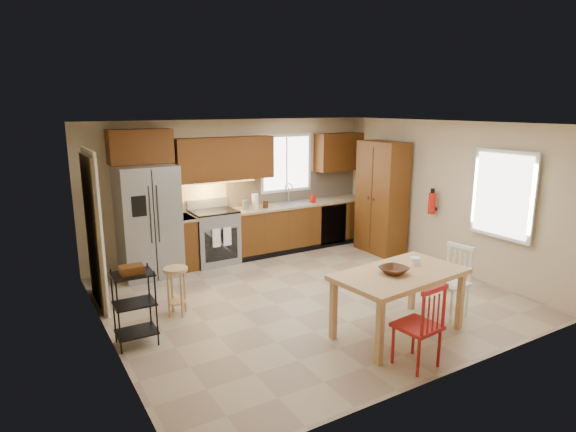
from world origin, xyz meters
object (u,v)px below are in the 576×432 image
at_px(range_stove, 214,238).
at_px(chair_red, 417,324).
at_px(refrigerator, 148,221).
at_px(soap_bottle, 313,198).
at_px(utility_cart, 135,307).
at_px(pantry, 382,198).
at_px(dining_table, 398,304).
at_px(chair_white, 449,282).
at_px(table_bowl, 394,274).
at_px(table_jar, 415,263).
at_px(bar_stool, 177,291).
at_px(fire_extinguisher, 432,203).

relative_size(range_stove, chair_red, 0.98).
distance_m(refrigerator, soap_bottle, 3.18).
bearing_deg(chair_red, utility_cart, 135.05).
bearing_deg(pantry, dining_table, -127.81).
relative_size(chair_white, table_bowl, 2.90).
height_order(chair_red, table_jar, chair_red).
relative_size(dining_table, bar_stool, 2.44).
relative_size(chair_red, chair_white, 1.00).
bearing_deg(table_bowl, bar_stool, 136.79).
bearing_deg(refrigerator, soap_bottle, -0.45).
bearing_deg(refrigerator, chair_white, -50.59).
bearing_deg(range_stove, soap_bottle, -2.40).
bearing_deg(bar_stool, soap_bottle, 30.81).
bearing_deg(refrigerator, pantry, -12.62).
height_order(pantry, dining_table, pantry).
relative_size(pantry, fire_extinguisher, 5.83).
xyz_separation_m(table_bowl, bar_stool, (-2.04, 1.92, -0.46)).
distance_m(table_bowl, utility_cart, 3.05).
xyz_separation_m(range_stove, table_bowl, (0.76, -3.71, 0.33)).
bearing_deg(range_stove, pantry, -18.29).
bearing_deg(utility_cart, soap_bottle, 31.10).
bearing_deg(utility_cart, fire_extinguisher, 4.97).
xyz_separation_m(chair_red, utility_cart, (-2.46, 2.01, -0.01)).
bearing_deg(chair_white, refrigerator, 33.76).
bearing_deg(bar_stool, pantry, 14.25).
height_order(range_stove, table_jar, range_stove).
bearing_deg(chair_white, chair_red, 112.65).
bearing_deg(table_jar, dining_table, -164.05).
distance_m(refrigerator, range_stove, 1.24).
bearing_deg(table_bowl, soap_bottle, 70.74).
relative_size(fire_extinguisher, utility_cart, 0.39).
distance_m(pantry, bar_stool, 4.40).
bearing_deg(soap_bottle, range_stove, 177.60).
height_order(soap_bottle, bar_stool, soap_bottle).
bearing_deg(chair_red, pantry, 48.21).
distance_m(range_stove, table_bowl, 3.81).
bearing_deg(table_jar, utility_cart, 158.20).
xyz_separation_m(pantry, dining_table, (-2.12, -2.73, -0.66)).
xyz_separation_m(soap_bottle, pantry, (0.95, -0.90, 0.05)).
height_order(pantry, fire_extinguisher, pantry).
bearing_deg(range_stove, fire_extinguisher, -32.62).
distance_m(table_jar, bar_stool, 3.12).
distance_m(dining_table, chair_red, 0.74).
bearing_deg(table_bowl, chair_red, -111.03).
xyz_separation_m(refrigerator, soap_bottle, (3.18, -0.02, 0.09)).
relative_size(chair_white, utility_cart, 1.03).
height_order(dining_table, chair_red, chair_red).
bearing_deg(table_bowl, chair_white, 2.73).
bearing_deg(chair_white, table_jar, 79.58).
distance_m(soap_bottle, table_bowl, 3.85).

